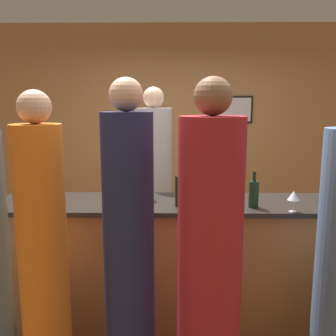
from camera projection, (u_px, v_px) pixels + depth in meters
ground_plane at (179, 327)px, 3.10m from camera, size 14.00×14.00×0.00m
back_wall at (177, 137)px, 4.82m from camera, size 8.00×0.08×2.80m
bar_counter at (179, 266)px, 3.01m from camera, size 2.86×0.61×1.07m
bartender at (154, 199)px, 3.58m from camera, size 0.34×0.34×1.98m
guest_1 at (43, 258)px, 2.27m from camera, size 0.30×0.30×1.91m
guest_2 at (210, 265)px, 2.14m from camera, size 0.37×0.37×1.98m
guest_4 at (129, 256)px, 2.23m from camera, size 0.30×0.30×1.98m
wine_bottle_0 at (180, 190)px, 2.77m from camera, size 0.08×0.08×0.31m
wine_bottle_1 at (254, 194)px, 2.75m from camera, size 0.07×0.07×0.27m
ice_bucket at (140, 187)px, 2.99m from camera, size 0.16×0.16×0.20m
wine_glass_0 at (0, 191)px, 2.71m from camera, size 0.08×0.08×0.17m
wine_glass_1 at (107, 191)px, 2.74m from camera, size 0.07×0.07×0.16m
wine_glass_2 at (219, 189)px, 2.84m from camera, size 0.08×0.08×0.15m
wine_glass_3 at (46, 190)px, 2.86m from camera, size 0.07×0.07×0.14m
wine_glass_4 at (294, 196)px, 2.62m from camera, size 0.08×0.08×0.15m
wine_glass_5 at (55, 191)px, 2.74m from camera, size 0.06×0.06×0.16m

